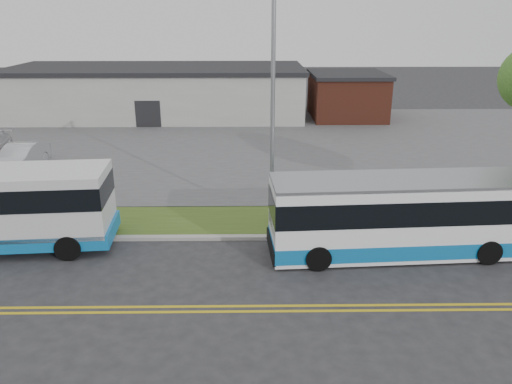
{
  "coord_description": "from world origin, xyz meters",
  "views": [
    {
      "loc": [
        2.05,
        -17.4,
        8.7
      ],
      "look_at": [
        2.31,
        2.33,
        1.6
      ],
      "focal_mm": 35.0,
      "sensor_mm": 36.0,
      "label": 1
    }
  ],
  "objects_px": {
    "streetlight_near": "(273,104)",
    "parked_car_a": "(21,158)",
    "shuttle_bus": "(20,207)",
    "transit_bus": "(413,216)"
  },
  "relations": [
    {
      "from": "shuttle_bus",
      "to": "parked_car_a",
      "type": "height_order",
      "value": "shuttle_bus"
    },
    {
      "from": "streetlight_near",
      "to": "parked_car_a",
      "type": "xyz_separation_m",
      "value": [
        -14.07,
        7.57,
        -4.36
      ]
    },
    {
      "from": "shuttle_bus",
      "to": "transit_bus",
      "type": "xyz_separation_m",
      "value": [
        14.94,
        -0.63,
        -0.17
      ]
    },
    {
      "from": "transit_bus",
      "to": "parked_car_a",
      "type": "relative_size",
      "value": 2.31
    },
    {
      "from": "shuttle_bus",
      "to": "streetlight_near",
      "type": "bearing_deg",
      "value": 8.43
    },
    {
      "from": "streetlight_near",
      "to": "parked_car_a",
      "type": "distance_m",
      "value": 16.56
    },
    {
      "from": "parked_car_a",
      "to": "streetlight_near",
      "type": "bearing_deg",
      "value": -26.61
    },
    {
      "from": "streetlight_near",
      "to": "parked_car_a",
      "type": "height_order",
      "value": "streetlight_near"
    },
    {
      "from": "parked_car_a",
      "to": "shuttle_bus",
      "type": "bearing_deg",
      "value": -64.59
    },
    {
      "from": "streetlight_near",
      "to": "shuttle_bus",
      "type": "height_order",
      "value": "streetlight_near"
    }
  ]
}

